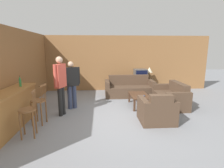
{
  "coord_description": "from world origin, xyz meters",
  "views": [
    {
      "loc": [
        -0.57,
        -4.71,
        1.95
      ],
      "look_at": [
        -0.19,
        0.85,
        0.85
      ],
      "focal_mm": 28.0,
      "sensor_mm": 36.0,
      "label": 1
    }
  ],
  "objects_px": {
    "couch_far": "(129,89)",
    "person_by_window": "(71,83)",
    "bottle": "(20,81)",
    "book_on_table": "(142,96)",
    "loveseat_right": "(171,97)",
    "coffee_table": "(139,96)",
    "tv_unit": "(140,85)",
    "table_lamp": "(149,70)",
    "bar_chair_mid": "(39,104)",
    "bar_chair_near": "(28,113)",
    "person_by_counter": "(60,82)",
    "armchair_near": "(157,111)",
    "tv": "(141,74)"
  },
  "relations": [
    {
      "from": "bar_chair_near",
      "to": "book_on_table",
      "type": "relative_size",
      "value": 4.37
    },
    {
      "from": "bar_chair_near",
      "to": "tv_unit",
      "type": "height_order",
      "value": "bar_chair_near"
    },
    {
      "from": "tv",
      "to": "bottle",
      "type": "height_order",
      "value": "bottle"
    },
    {
      "from": "loveseat_right",
      "to": "book_on_table",
      "type": "distance_m",
      "value": 1.12
    },
    {
      "from": "couch_far",
      "to": "table_lamp",
      "type": "relative_size",
      "value": 3.76
    },
    {
      "from": "bar_chair_mid",
      "to": "person_by_window",
      "type": "height_order",
      "value": "person_by_window"
    },
    {
      "from": "bar_chair_near",
      "to": "armchair_near",
      "type": "distance_m",
      "value": 3.2
    },
    {
      "from": "couch_far",
      "to": "book_on_table",
      "type": "distance_m",
      "value": 1.65
    },
    {
      "from": "coffee_table",
      "to": "armchair_near",
      "type": "bearing_deg",
      "value": -82.7
    },
    {
      "from": "person_by_window",
      "to": "person_by_counter",
      "type": "bearing_deg",
      "value": -109.4
    },
    {
      "from": "book_on_table",
      "to": "table_lamp",
      "type": "distance_m",
      "value": 2.73
    },
    {
      "from": "loveseat_right",
      "to": "person_by_window",
      "type": "height_order",
      "value": "person_by_window"
    },
    {
      "from": "bar_chair_near",
      "to": "tv_unit",
      "type": "distance_m",
      "value": 5.51
    },
    {
      "from": "loveseat_right",
      "to": "bar_chair_mid",
      "type": "bearing_deg",
      "value": -162.94
    },
    {
      "from": "armchair_near",
      "to": "coffee_table",
      "type": "xyz_separation_m",
      "value": [
        -0.18,
        1.39,
        0.05
      ]
    },
    {
      "from": "person_by_window",
      "to": "bar_chair_mid",
      "type": "bearing_deg",
      "value": -118.44
    },
    {
      "from": "book_on_table",
      "to": "loveseat_right",
      "type": "bearing_deg",
      "value": 10.69
    },
    {
      "from": "bar_chair_mid",
      "to": "tv_unit",
      "type": "height_order",
      "value": "bar_chair_mid"
    },
    {
      "from": "tv_unit",
      "to": "person_by_window",
      "type": "relative_size",
      "value": 0.75
    },
    {
      "from": "couch_far",
      "to": "person_by_window",
      "type": "xyz_separation_m",
      "value": [
        -2.18,
        -1.47,
        0.57
      ]
    },
    {
      "from": "coffee_table",
      "to": "bar_chair_near",
      "type": "bearing_deg",
      "value": -146.08
    },
    {
      "from": "loveseat_right",
      "to": "coffee_table",
      "type": "height_order",
      "value": "loveseat_right"
    },
    {
      "from": "bar_chair_mid",
      "to": "tv_unit",
      "type": "xyz_separation_m",
      "value": [
        3.51,
        3.54,
        -0.26
      ]
    },
    {
      "from": "couch_far",
      "to": "tv_unit",
      "type": "bearing_deg",
      "value": 52.08
    },
    {
      "from": "bar_chair_mid",
      "to": "book_on_table",
      "type": "bearing_deg",
      "value": 19.3
    },
    {
      "from": "bottle",
      "to": "tv",
      "type": "bearing_deg",
      "value": 37.98
    },
    {
      "from": "loveseat_right",
      "to": "person_by_counter",
      "type": "xyz_separation_m",
      "value": [
        -3.63,
        -0.64,
        0.7
      ]
    },
    {
      "from": "bottle",
      "to": "book_on_table",
      "type": "height_order",
      "value": "bottle"
    },
    {
      "from": "couch_far",
      "to": "book_on_table",
      "type": "relative_size",
      "value": 8.36
    },
    {
      "from": "bar_chair_near",
      "to": "book_on_table",
      "type": "bearing_deg",
      "value": 30.34
    },
    {
      "from": "table_lamp",
      "to": "loveseat_right",
      "type": "bearing_deg",
      "value": -86.24
    },
    {
      "from": "loveseat_right",
      "to": "coffee_table",
      "type": "relative_size",
      "value": 1.41
    },
    {
      "from": "bar_chair_mid",
      "to": "coffee_table",
      "type": "bearing_deg",
      "value": 23.52
    },
    {
      "from": "armchair_near",
      "to": "bar_chair_near",
      "type": "bearing_deg",
      "value": -169.21
    },
    {
      "from": "loveseat_right",
      "to": "bottle",
      "type": "bearing_deg",
      "value": -169.06
    },
    {
      "from": "tv_unit",
      "to": "table_lamp",
      "type": "relative_size",
      "value": 2.17
    },
    {
      "from": "table_lamp",
      "to": "book_on_table",
      "type": "bearing_deg",
      "value": -110.69
    },
    {
      "from": "person_by_window",
      "to": "bar_chair_near",
      "type": "bearing_deg",
      "value": -108.98
    },
    {
      "from": "table_lamp",
      "to": "person_by_counter",
      "type": "distance_m",
      "value": 4.55
    },
    {
      "from": "coffee_table",
      "to": "person_by_counter",
      "type": "bearing_deg",
      "value": -164.97
    },
    {
      "from": "bar_chair_near",
      "to": "armchair_near",
      "type": "bearing_deg",
      "value": 10.79
    },
    {
      "from": "bar_chair_mid",
      "to": "person_by_counter",
      "type": "height_order",
      "value": "person_by_counter"
    },
    {
      "from": "couch_far",
      "to": "coffee_table",
      "type": "distance_m",
      "value": 1.41
    },
    {
      "from": "book_on_table",
      "to": "person_by_counter",
      "type": "distance_m",
      "value": 2.64
    },
    {
      "from": "couch_far",
      "to": "coffee_table",
      "type": "relative_size",
      "value": 1.89
    },
    {
      "from": "bottle",
      "to": "person_by_window",
      "type": "bearing_deg",
      "value": 35.03
    },
    {
      "from": "bar_chair_mid",
      "to": "couch_far",
      "type": "relative_size",
      "value": 0.52
    },
    {
      "from": "loveseat_right",
      "to": "tv_unit",
      "type": "bearing_deg",
      "value": 103.98
    },
    {
      "from": "coffee_table",
      "to": "bar_chair_mid",
      "type": "bearing_deg",
      "value": -156.48
    },
    {
      "from": "couch_far",
      "to": "tv",
      "type": "bearing_deg",
      "value": 51.99
    }
  ]
}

